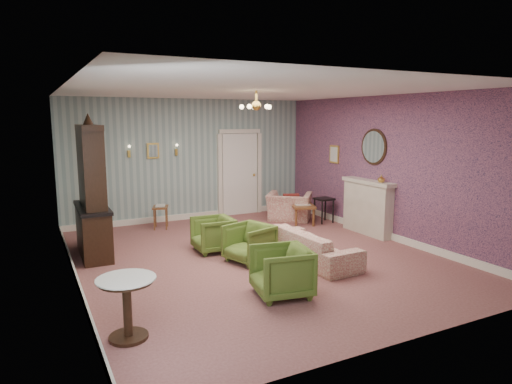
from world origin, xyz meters
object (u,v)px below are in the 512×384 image
sofa_chintz (313,240)px  dresser (91,187)px  olive_chair_c (213,233)px  fireplace (367,207)px  pedestal_table (127,308)px  wingback_chair (289,202)px  coffee_table (302,213)px  olive_chair_b (249,241)px  side_table_black (324,210)px  olive_chair_a (281,269)px

sofa_chintz → dresser: 4.00m
olive_chair_c → fireplace: size_ratio=0.51×
pedestal_table → wingback_chair: bearing=42.4°
sofa_chintz → coffee_table: size_ratio=2.09×
olive_chair_b → side_table_black: size_ratio=1.22×
olive_chair_b → pedestal_table: (-2.43, -1.86, -0.00)m
wingback_chair → sofa_chintz: bearing=105.7°
sofa_chintz → olive_chair_c: bearing=42.2°
olive_chair_b → pedestal_table: bearing=-70.2°
wingback_chair → fireplace: fireplace is taller
olive_chair_b → coffee_table: olive_chair_b is taller
olive_chair_b → wingback_chair: size_ratio=0.71×
dresser → pedestal_table: bearing=-90.7°
sofa_chintz → coffee_table: 2.91m
olive_chair_c → side_table_black: 3.34m
sofa_chintz → pedestal_table: 3.68m
side_table_black → dresser: bearing=-177.2°
coffee_table → olive_chair_a: bearing=-126.4°
coffee_table → sofa_chintz: bearing=-119.0°
olive_chair_c → side_table_black: size_ratio=1.20×
wingback_chair → pedestal_table: (-4.71, -4.31, -0.09)m
wingback_chair → side_table_black: (0.59, -0.60, -0.15)m
olive_chair_b → side_table_black: olive_chair_b is taller
wingback_chair → coffee_table: 0.45m
olive_chair_a → olive_chair_c: bearing=-168.4°
olive_chair_b → olive_chair_c: olive_chair_b is taller
olive_chair_b → fireplace: fireplace is taller
olive_chair_b → fireplace: (3.08, 0.57, 0.22)m
olive_chair_a → side_table_black: (3.15, 3.41, -0.09)m
olive_chair_a → olive_chair_b: (0.28, 1.56, -0.02)m
olive_chair_c → fireplace: fireplace is taller
pedestal_table → side_table_black: bearing=35.0°
olive_chair_a → pedestal_table: olive_chair_a is taller
olive_chair_a → wingback_chair: bearing=157.8°
olive_chair_c → dresser: bearing=-108.2°
sofa_chintz → pedestal_table: (-3.41, -1.38, -0.01)m
coffee_table → olive_chair_b: bearing=-139.3°
wingback_chair → olive_chair_a: bearing=97.1°
dresser → olive_chair_b: bearing=-33.4°
olive_chair_c → fireplace: 3.42m
wingback_chair → coffee_table: wingback_chair is taller
sofa_chintz → fireplace: size_ratio=1.35×
olive_chair_a → side_table_black: bearing=147.7°
coffee_table → pedestal_table: bearing=-140.9°
olive_chair_a → coffee_table: 4.50m
fireplace → coffee_table: bearing=114.9°
olive_chair_c → sofa_chintz: 1.87m
olive_chair_b → wingback_chair: bearing=119.2°
olive_chair_b → sofa_chintz: 1.09m
olive_chair_b → side_table_black: (2.87, 1.84, -0.06)m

